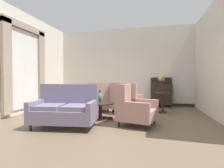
{
  "coord_description": "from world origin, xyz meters",
  "views": [
    {
      "loc": [
        1.22,
        -4.55,
        1.13
      ],
      "look_at": [
        0.06,
        0.53,
        0.99
      ],
      "focal_mm": 28.06,
      "sensor_mm": 36.0,
      "label": 1
    }
  ],
  "objects_px": {
    "armchair_far_left": "(134,108)",
    "gramophone": "(163,79)",
    "coffee_table": "(100,106)",
    "armchair_foreground_right": "(99,99)",
    "sideboard": "(161,94)",
    "settee": "(65,109)",
    "armchair_back_corner": "(125,100)",
    "porcelain_vase": "(100,97)",
    "side_table": "(163,101)"
  },
  "relations": [
    {
      "from": "coffee_table",
      "to": "sideboard",
      "type": "relative_size",
      "value": 0.66
    },
    {
      "from": "side_table",
      "to": "sideboard",
      "type": "distance_m",
      "value": 1.32
    },
    {
      "from": "sideboard",
      "to": "gramophone",
      "type": "distance_m",
      "value": 0.64
    },
    {
      "from": "coffee_table",
      "to": "sideboard",
      "type": "distance_m",
      "value": 3.22
    },
    {
      "from": "sideboard",
      "to": "gramophone",
      "type": "bearing_deg",
      "value": -62.21
    },
    {
      "from": "armchair_far_left",
      "to": "sideboard",
      "type": "xyz_separation_m",
      "value": [
        0.81,
        3.11,
        0.11
      ]
    },
    {
      "from": "settee",
      "to": "armchair_foreground_right",
      "type": "relative_size",
      "value": 1.5
    },
    {
      "from": "porcelain_vase",
      "to": "side_table",
      "type": "height_order",
      "value": "porcelain_vase"
    },
    {
      "from": "coffee_table",
      "to": "settee",
      "type": "xyz_separation_m",
      "value": [
        -0.57,
        -0.99,
        0.04
      ]
    },
    {
      "from": "coffee_table",
      "to": "armchair_foreground_right",
      "type": "distance_m",
      "value": 1.18
    },
    {
      "from": "porcelain_vase",
      "to": "armchair_far_left",
      "type": "height_order",
      "value": "armchair_far_left"
    },
    {
      "from": "sideboard",
      "to": "settee",
      "type": "bearing_deg",
      "value": -123.12
    },
    {
      "from": "coffee_table",
      "to": "side_table",
      "type": "bearing_deg",
      "value": 36.95
    },
    {
      "from": "armchair_back_corner",
      "to": "side_table",
      "type": "distance_m",
      "value": 1.28
    },
    {
      "from": "settee",
      "to": "sideboard",
      "type": "distance_m",
      "value": 4.36
    },
    {
      "from": "coffee_table",
      "to": "settee",
      "type": "bearing_deg",
      "value": -119.99
    },
    {
      "from": "armchair_foreground_right",
      "to": "gramophone",
      "type": "height_order",
      "value": "gramophone"
    },
    {
      "from": "coffee_table",
      "to": "armchair_far_left",
      "type": "bearing_deg",
      "value": -24.48
    },
    {
      "from": "settee",
      "to": "armchair_back_corner",
      "type": "relative_size",
      "value": 1.36
    },
    {
      "from": "armchair_far_left",
      "to": "gramophone",
      "type": "xyz_separation_m",
      "value": [
        0.86,
        3.03,
        0.73
      ]
    },
    {
      "from": "settee",
      "to": "side_table",
      "type": "distance_m",
      "value": 3.32
    },
    {
      "from": "coffee_table",
      "to": "armchair_far_left",
      "type": "height_order",
      "value": "armchair_far_left"
    },
    {
      "from": "sideboard",
      "to": "coffee_table",
      "type": "bearing_deg",
      "value": -124.24
    },
    {
      "from": "armchair_far_left",
      "to": "sideboard",
      "type": "relative_size",
      "value": 0.85
    },
    {
      "from": "armchair_foreground_right",
      "to": "side_table",
      "type": "xyz_separation_m",
      "value": [
        2.17,
        0.24,
        -0.03
      ]
    },
    {
      "from": "settee",
      "to": "sideboard",
      "type": "relative_size",
      "value": 1.28
    },
    {
      "from": "settee",
      "to": "gramophone",
      "type": "xyz_separation_m",
      "value": [
        2.43,
        3.57,
        0.75
      ]
    },
    {
      "from": "gramophone",
      "to": "armchair_foreground_right",
      "type": "bearing_deg",
      "value": -146.84
    },
    {
      "from": "armchair_back_corner",
      "to": "settee",
      "type": "bearing_deg",
      "value": 91.9
    },
    {
      "from": "porcelain_vase",
      "to": "coffee_table",
      "type": "bearing_deg",
      "value": -61.97
    },
    {
      "from": "porcelain_vase",
      "to": "armchair_back_corner",
      "type": "relative_size",
      "value": 0.32
    },
    {
      "from": "porcelain_vase",
      "to": "armchair_back_corner",
      "type": "xyz_separation_m",
      "value": [
        0.59,
        0.93,
        -0.2
      ]
    },
    {
      "from": "porcelain_vase",
      "to": "armchair_back_corner",
      "type": "height_order",
      "value": "armchair_back_corner"
    },
    {
      "from": "settee",
      "to": "armchair_far_left",
      "type": "relative_size",
      "value": 1.51
    },
    {
      "from": "armchair_back_corner",
      "to": "gramophone",
      "type": "distance_m",
      "value": 2.18
    },
    {
      "from": "armchair_back_corner",
      "to": "side_table",
      "type": "xyz_separation_m",
      "value": [
        1.23,
        0.36,
        -0.02
      ]
    },
    {
      "from": "sideboard",
      "to": "armchair_foreground_right",
      "type": "bearing_deg",
      "value": -144.78
    },
    {
      "from": "settee",
      "to": "armchair_back_corner",
      "type": "bearing_deg",
      "value": 53.77
    },
    {
      "from": "settee",
      "to": "armchair_foreground_right",
      "type": "height_order",
      "value": "armchair_foreground_right"
    },
    {
      "from": "side_table",
      "to": "settee",
      "type": "bearing_deg",
      "value": -135.27
    },
    {
      "from": "settee",
      "to": "armchair_foreground_right",
      "type": "bearing_deg",
      "value": 78.51
    },
    {
      "from": "armchair_far_left",
      "to": "armchair_foreground_right",
      "type": "xyz_separation_m",
      "value": [
        -1.38,
        1.56,
        0.01
      ]
    },
    {
      "from": "sideboard",
      "to": "porcelain_vase",
      "type": "bearing_deg",
      "value": -125.09
    },
    {
      "from": "settee",
      "to": "porcelain_vase",
      "type": "bearing_deg",
      "value": 55.87
    },
    {
      "from": "sideboard",
      "to": "armchair_back_corner",
      "type": "bearing_deg",
      "value": -126.65
    },
    {
      "from": "porcelain_vase",
      "to": "gramophone",
      "type": "distance_m",
      "value": 3.19
    },
    {
      "from": "armchair_far_left",
      "to": "armchair_foreground_right",
      "type": "relative_size",
      "value": 0.99
    },
    {
      "from": "armchair_back_corner",
      "to": "sideboard",
      "type": "distance_m",
      "value": 2.1
    },
    {
      "from": "porcelain_vase",
      "to": "settee",
      "type": "bearing_deg",
      "value": -117.78
    },
    {
      "from": "settee",
      "to": "sideboard",
      "type": "height_order",
      "value": "sideboard"
    }
  ]
}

